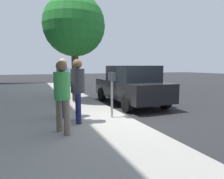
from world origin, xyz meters
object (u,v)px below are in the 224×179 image
object	(u,v)px
pedestrian_at_meter	(78,85)
pedestrian_bystander	(62,91)
parking_officer	(63,82)
parking_meter	(112,85)
street_tree	(74,26)
parked_sedan_near	(131,85)

from	to	relation	value
pedestrian_at_meter	pedestrian_bystander	world-z (taller)	pedestrian_at_meter
pedestrian_bystander	parking_officer	size ratio (longest dim) A/B	0.94
parking_meter	street_tree	size ratio (longest dim) A/B	0.29
parked_sedan_near	street_tree	size ratio (longest dim) A/B	0.91
pedestrian_at_meter	parked_sedan_near	xyz separation A→B (m)	(2.43, -2.98, -0.32)
parking_officer	street_tree	distance (m)	3.84
pedestrian_bystander	parked_sedan_near	world-z (taller)	pedestrian_bystander
parked_sedan_near	street_tree	world-z (taller)	street_tree
pedestrian_bystander	parked_sedan_near	bearing A→B (deg)	23.34
pedestrian_bystander	street_tree	world-z (taller)	street_tree
parking_meter	parking_officer	xyz separation A→B (m)	(0.68, 1.37, 0.08)
pedestrian_at_meter	parked_sedan_near	distance (m)	3.86
parked_sedan_near	street_tree	xyz separation A→B (m)	(1.24, 2.26, 2.67)
pedestrian_at_meter	street_tree	bearing A→B (deg)	89.58
pedestrian_bystander	parked_sedan_near	distance (m)	4.80
parking_officer	pedestrian_bystander	bearing A→B (deg)	-74.67
parking_officer	parked_sedan_near	size ratio (longest dim) A/B	0.42
pedestrian_at_meter	parking_officer	world-z (taller)	parking_officer
parking_meter	street_tree	world-z (taller)	street_tree
parking_meter	street_tree	xyz separation A→B (m)	(3.57, 0.37, 2.40)
pedestrian_at_meter	parking_officer	size ratio (longest dim) A/B	0.98
parking_officer	street_tree	xyz separation A→B (m)	(2.89, -1.00, 2.32)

